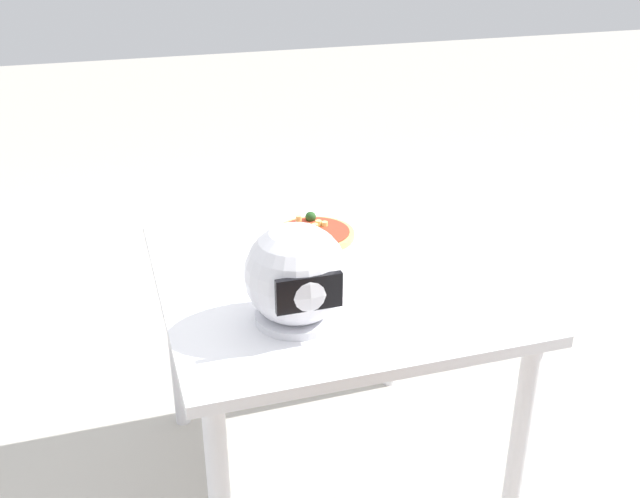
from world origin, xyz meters
TOP-DOWN VIEW (x-y plane):
  - ground_plane at (0.00, 0.00)m, footprint 14.00×14.00m
  - dining_table at (0.00, 0.00)m, footprint 0.89×0.96m
  - pizza_plate at (-0.03, -0.19)m, footprint 0.28×0.28m
  - pizza at (-0.02, -0.19)m, footprint 0.23×0.23m
  - motorcycle_helmet at (0.14, 0.22)m, footprint 0.24×0.24m

SIDE VIEW (x-z plane):
  - ground_plane at x=0.00m, z-range 0.00..0.00m
  - dining_table at x=0.00m, z-range 0.27..1.00m
  - pizza_plate at x=-0.03m, z-range 0.73..0.74m
  - pizza at x=-0.02m, z-range 0.73..0.79m
  - motorcycle_helmet at x=0.14m, z-range 0.73..0.97m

